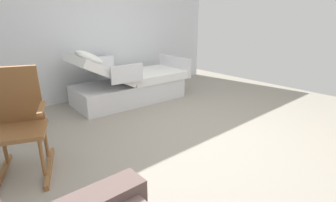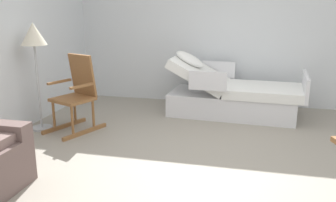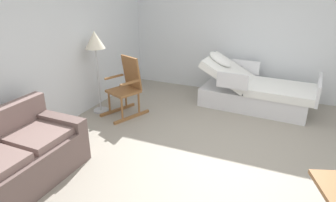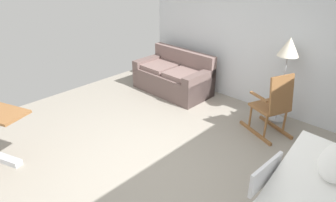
# 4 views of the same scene
# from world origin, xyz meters

# --- Properties ---
(ground_plane) EXTENTS (6.59, 6.59, 0.00)m
(ground_plane) POSITION_xyz_m (0.00, 0.00, 0.00)
(ground_plane) COLOR gray
(side_wall) EXTENTS (0.10, 5.47, 2.70)m
(side_wall) POSITION_xyz_m (2.59, 0.00, 1.35)
(side_wall) COLOR silver
(side_wall) RESTS_ON ground
(hospital_bed) EXTENTS (1.09, 2.12, 1.03)m
(hospital_bed) POSITION_xyz_m (1.86, -0.19, 0.30)
(hospital_bed) COLOR silver
(hospital_bed) RESTS_ON ground
(rocking_chair) EXTENTS (0.88, 0.73, 1.05)m
(rocking_chair) POSITION_xyz_m (0.64, 1.87, 0.50)
(rocking_chair) COLOR brown
(rocking_chair) RESTS_ON ground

